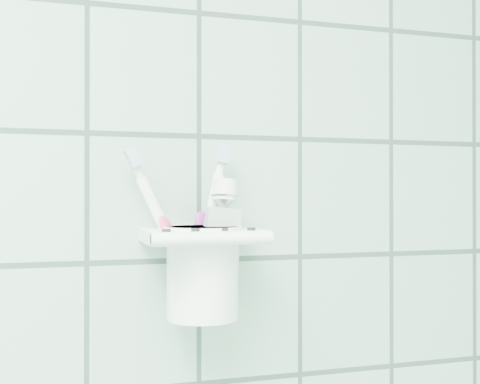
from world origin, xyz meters
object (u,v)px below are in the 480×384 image
object	(u,v)px
toothpaste_tube	(218,235)
toothbrush_orange	(193,224)
toothbrush_pink	(203,220)
toothbrush_blue	(195,218)
cup	(203,269)
holder_bracket	(202,237)

from	to	relation	value
toothpaste_tube	toothbrush_orange	bearing A→B (deg)	154.38
toothbrush_pink	toothpaste_tube	distance (m)	0.03
toothbrush_blue	toothpaste_tube	distance (m)	0.04
cup	toothbrush_pink	world-z (taller)	toothbrush_pink
cup	toothbrush_blue	bearing A→B (deg)	114.61
toothpaste_tube	toothbrush_blue	bearing A→B (deg)	127.31
cup	toothbrush_orange	size ratio (longest dim) A/B	0.53
toothbrush_blue	toothbrush_orange	bearing A→B (deg)	-111.87
cup	toothbrush_orange	bearing A→B (deg)	-175.11
toothbrush_blue	toothbrush_orange	distance (m)	0.02
holder_bracket	toothbrush_blue	size ratio (longest dim) A/B	0.63
toothbrush_pink	toothpaste_tube	xyz separation A→B (m)	(0.01, -0.02, -0.02)
toothpaste_tube	holder_bracket	bearing A→B (deg)	149.40
holder_bracket	cup	bearing A→B (deg)	68.81
holder_bracket	toothpaste_tube	world-z (taller)	toothpaste_tube
holder_bracket	toothbrush_orange	distance (m)	0.02
toothbrush_orange	toothpaste_tube	distance (m)	0.03
toothbrush_orange	holder_bracket	bearing A→B (deg)	-18.02
cup	toothbrush_blue	world-z (taller)	toothbrush_blue
holder_bracket	cup	distance (m)	0.04
toothbrush_orange	toothpaste_tube	xyz separation A→B (m)	(0.03, -0.01, -0.01)
toothbrush_blue	toothpaste_tube	xyz separation A→B (m)	(0.02, -0.03, -0.02)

